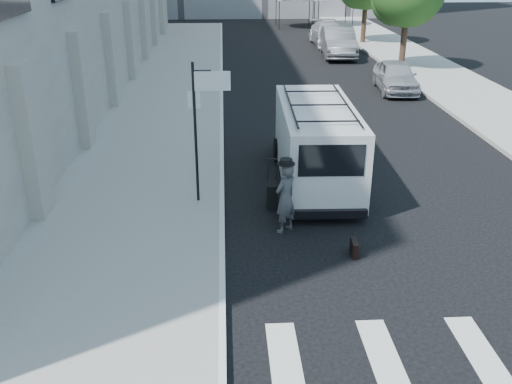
{
  "coord_description": "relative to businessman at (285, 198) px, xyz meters",
  "views": [
    {
      "loc": [
        -1.88,
        -10.15,
        6.1
      ],
      "look_at": [
        -1.25,
        0.96,
        1.3
      ],
      "focal_mm": 40.0,
      "sensor_mm": 36.0,
      "label": 1
    }
  ],
  "objects": [
    {
      "name": "ground",
      "position": [
        0.54,
        -1.64,
        -0.83
      ],
      "size": [
        120.0,
        120.0,
        0.0
      ],
      "primitive_type": "plane",
      "color": "black",
      "rests_on": "ground"
    },
    {
      "name": "sidewalk_left",
      "position": [
        -3.71,
        14.36,
        -0.76
      ],
      "size": [
        4.5,
        48.0,
        0.15
      ],
      "primitive_type": "cube",
      "color": "gray",
      "rests_on": "ground"
    },
    {
      "name": "sidewalk_right",
      "position": [
        9.54,
        18.36,
        -0.76
      ],
      "size": [
        4.0,
        56.0,
        0.15
      ],
      "primitive_type": "cube",
      "color": "gray",
      "rests_on": "ground"
    },
    {
      "name": "sign_pole",
      "position": [
        -1.82,
        1.56,
        1.82
      ],
      "size": [
        1.03,
        0.07,
        3.5
      ],
      "color": "black",
      "rests_on": "sidewalk_left"
    },
    {
      "name": "businessman",
      "position": [
        0.0,
        0.0,
        0.0
      ],
      "size": [
        0.72,
        0.71,
        1.67
      ],
      "primitive_type": "imported",
      "rotation": [
        0.0,
        0.0,
        3.89
      ],
      "color": "#3F4042",
      "rests_on": "ground"
    },
    {
      "name": "briefcase",
      "position": [
        1.37,
        -1.2,
        -0.66
      ],
      "size": [
        0.14,
        0.44,
        0.34
      ],
      "primitive_type": "cube",
      "rotation": [
        0.0,
        0.0,
        -0.04
      ],
      "color": "black",
      "rests_on": "ground"
    },
    {
      "name": "suitcase",
      "position": [
        -0.19,
        1.36,
        -0.51
      ],
      "size": [
        0.31,
        0.46,
        1.23
      ],
      "rotation": [
        0.0,
        0.0,
        -0.07
      ],
      "color": "black",
      "rests_on": "ground"
    },
    {
      "name": "cargo_van",
      "position": [
        1.15,
        3.06,
        0.31
      ],
      "size": [
        2.19,
        5.88,
        2.2
      ],
      "rotation": [
        0.0,
        0.0,
        -0.03
      ],
      "color": "silver",
      "rests_on": "ground"
    },
    {
      "name": "parked_car_a",
      "position": [
        6.47,
        13.67,
        -0.15
      ],
      "size": [
        1.93,
        4.15,
        1.38
      ],
      "primitive_type": "imported",
      "rotation": [
        0.0,
        0.0,
        -0.08
      ],
      "color": "#9FA2A7",
      "rests_on": "ground"
    },
    {
      "name": "parked_car_b",
      "position": [
        5.54,
        22.7,
        0.01
      ],
      "size": [
        2.16,
        5.26,
        1.69
      ],
      "primitive_type": "imported",
      "rotation": [
        0.0,
        0.0,
        -0.07
      ],
      "color": "#56575D",
      "rests_on": "ground"
    },
    {
      "name": "parked_car_c",
      "position": [
        5.71,
        26.91,
        -0.08
      ],
      "size": [
        2.19,
        5.22,
        1.51
      ],
      "primitive_type": "imported",
      "rotation": [
        0.0,
        0.0,
        0.02
      ],
      "color": "#AEAFB6",
      "rests_on": "ground"
    }
  ]
}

